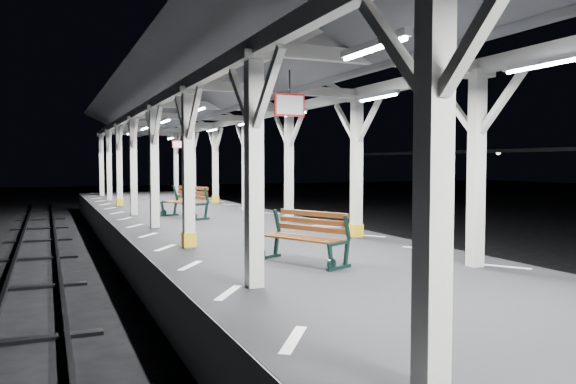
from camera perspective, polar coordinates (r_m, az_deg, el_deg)
ground at (r=10.92m, az=3.03°, el=-11.73°), size 120.00×120.00×0.00m
platform at (r=10.80m, az=3.04°, el=-9.17°), size 6.00×50.00×1.00m
hazard_stripes_left at (r=9.89m, az=-9.90°, el=-7.38°), size 1.00×48.00×0.01m
hazard_stripes_right at (r=11.99m, az=13.65°, el=-5.59°), size 1.00×48.00×0.01m
track_left at (r=9.85m, az=-24.84°, el=-13.18°), size 2.20×60.00×0.16m
track_right at (r=13.81m, az=22.18°, el=-8.49°), size 2.20×60.00×0.16m
canopy at (r=10.69m, az=3.15°, el=12.62°), size 5.40×49.00×4.65m
bench_mid at (r=9.95m, az=1.80°, el=-4.45°), size 1.25×1.79×0.91m
bench_far at (r=18.30m, az=-10.24°, el=-0.93°), size 1.26×1.98×1.01m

